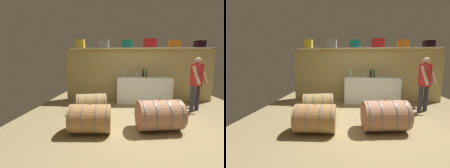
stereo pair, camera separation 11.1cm
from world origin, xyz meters
The scene contains 18 objects.
ground_plane centered at (0.00, 0.63, -0.01)m, with size 6.61×8.23×0.02m, color #8B7951.
back_wall_panel centered at (0.00, 2.51, 0.95)m, with size 5.41×0.10×1.91m, color tan.
high_shelf_board centered at (0.00, 2.36, 1.92)m, with size 4.97×0.40×0.03m, color silver.
toolcase_yellow centered at (-2.09, 2.36, 2.10)m, with size 0.28×0.18×0.32m, color yellow.
toolcase_grey centered at (-1.24, 2.36, 2.09)m, with size 0.37×0.27×0.31m, color gray.
toolcase_teal centered at (-0.40, 2.36, 2.08)m, with size 0.36×0.25×0.27m, color #147F75.
toolcase_red centered at (0.39, 2.36, 2.09)m, with size 0.41×0.26×0.31m, color red.
toolcase_orange centered at (1.24, 2.36, 2.07)m, with size 0.36×0.19×0.26m, color orange.
toolcase_black centered at (2.09, 2.36, 2.06)m, with size 0.30×0.28×0.23m, color black.
work_cabinet centered at (0.19, 2.16, 0.46)m, with size 1.86×0.58×0.92m, color white.
wine_bottle_green centered at (0.24, 2.00, 1.07)m, with size 0.07×0.07×0.33m.
wine_bottle_dark centered at (0.15, 2.13, 1.06)m, with size 0.07×0.07×0.30m.
wine_bottle_clear centered at (-0.53, 2.01, 1.07)m, with size 0.06×0.06×0.33m.
wine_glass centered at (-0.05, 2.22, 1.01)m, with size 0.07×0.07×0.13m.
wine_barrel_near centered at (0.23, 0.00, 0.33)m, with size 1.01×0.78×0.66m.
wine_barrel_far centered at (-1.22, -0.23, 0.30)m, with size 0.87×0.64×0.61m.
wine_barrel_flank centered at (-1.45, 0.99, 0.28)m, with size 0.95×0.73×0.56m.
winemaker_pouring centered at (1.59, 1.34, 0.97)m, with size 0.53×0.49×1.58m.
Camera 2 is at (-0.46, -3.15, 1.47)m, focal length 24.14 mm.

